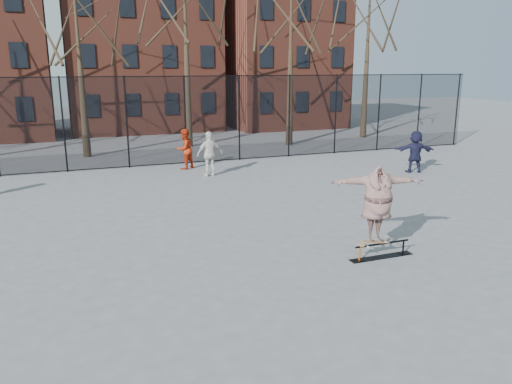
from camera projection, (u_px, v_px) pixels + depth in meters
name	position (u px, v px, depth m)	size (l,w,h in m)	color
ground	(272.00, 271.00, 10.97)	(100.00, 100.00, 0.00)	slate
skate_rail	(382.00, 252.00, 11.75)	(1.65, 0.25, 0.36)	black
skateboard	(375.00, 242.00, 11.62)	(0.75, 0.18, 0.09)	#A36B41
skater	(377.00, 204.00, 11.39)	(2.17, 0.59, 1.77)	#50327E
bystander_red	(185.00, 149.00, 21.75)	(0.85, 0.67, 1.76)	#B92B10
bystander_white	(210.00, 154.00, 20.31)	(1.08, 0.45, 1.83)	silver
bystander_navy	(415.00, 152.00, 21.03)	(1.65, 0.53, 1.78)	#1C1D38
fence	(159.00, 120.00, 22.21)	(34.03, 0.07, 4.00)	black
tree_row	(133.00, 4.00, 24.59)	(33.66, 7.46, 10.67)	black
rowhouses	(131.00, 40.00, 33.25)	(29.00, 7.00, 13.00)	brown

